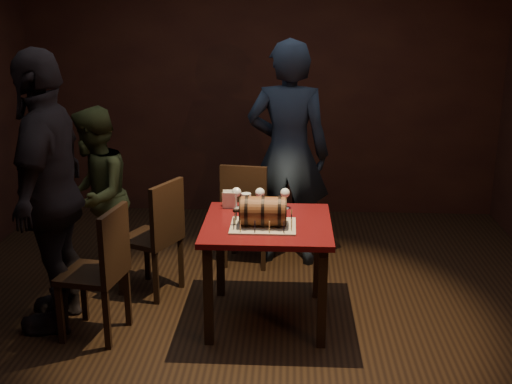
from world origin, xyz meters
TOP-DOWN VIEW (x-y plane):
  - room_shell at (0.00, 0.00)m, footprint 5.04×5.04m
  - pub_table at (0.15, -0.02)m, footprint 0.90×0.90m
  - cake_board at (0.12, -0.12)m, footprint 0.45×0.35m
  - barrel_cake at (0.12, -0.12)m, footprint 0.37×0.22m
  - birthday_candles at (0.12, -0.12)m, footprint 0.40×0.30m
  - wine_glass_left at (-0.10, 0.29)m, footprint 0.07×0.07m
  - wine_glass_mid at (0.08, 0.29)m, footprint 0.07×0.07m
  - wine_glass_right at (0.27, 0.29)m, footprint 0.07×0.07m
  - pint_of_ale at (-0.02, 0.18)m, footprint 0.07×0.07m
  - menu_card at (-0.15, 0.28)m, footprint 0.10×0.05m
  - chair_back at (-0.07, 0.96)m, footprint 0.45×0.45m
  - chair_left_rear at (-0.72, 0.36)m, footprint 0.53×0.53m
  - chair_left_front at (-0.96, -0.33)m, footprint 0.46×0.46m
  - person_back at (0.28, 1.10)m, footprint 0.76×0.54m
  - person_left_rear at (-1.27, 0.60)m, footprint 0.62×0.76m
  - person_left_front at (-1.35, -0.15)m, footprint 0.54×1.18m

SIDE VIEW (x-z plane):
  - chair_back at x=-0.07m, z-range 0.06..0.99m
  - chair_left_rear at x=-0.72m, z-range 0.06..0.99m
  - chair_left_front at x=-0.96m, z-range 0.06..0.99m
  - pub_table at x=0.15m, z-range 0.27..1.02m
  - person_left_rear at x=-1.27m, z-range 0.00..1.45m
  - cake_board at x=0.12m, z-range 0.75..0.76m
  - birthday_candles at x=0.12m, z-range 0.76..0.85m
  - menu_card at x=-0.15m, z-range 0.75..0.88m
  - pint_of_ale at x=-0.02m, z-range 0.75..0.90m
  - barrel_cake at x=0.12m, z-range 0.75..0.97m
  - wine_glass_mid at x=0.08m, z-range 0.79..0.95m
  - wine_glass_left at x=-0.10m, z-range 0.79..0.95m
  - wine_glass_right at x=0.27m, z-range 0.79..0.95m
  - person_back at x=0.28m, z-range 0.00..1.96m
  - person_left_front at x=-1.35m, z-range 0.00..1.97m
  - room_shell at x=0.00m, z-range 0.00..2.80m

